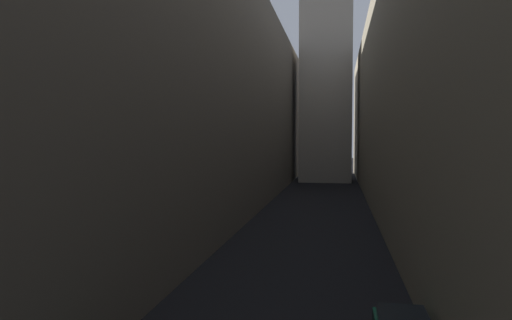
{
  "coord_description": "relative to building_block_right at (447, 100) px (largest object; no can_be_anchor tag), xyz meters",
  "views": [
    {
      "loc": [
        2.23,
        2.92,
        7.21
      ],
      "look_at": [
        0.0,
        14.93,
        6.64
      ],
      "focal_mm": 31.33,
      "sensor_mm": 36.0,
      "label": 1
    }
  ],
  "objects": [
    {
      "name": "building_block_right",
      "position": [
        0.0,
        0.0,
        0.0
      ],
      "size": [
        14.57,
        108.0,
        22.3
      ],
      "primitive_type": "cube",
      "color": "gray",
      "rests_on": "ground"
    },
    {
      "name": "building_block_left",
      "position": [
        -23.73,
        0.0,
        0.24
      ],
      "size": [
        10.88,
        108.0,
        22.77
      ],
      "primitive_type": "cube",
      "color": "#60594F",
      "rests_on": "ground"
    },
    {
      "name": "ground_plane",
      "position": [
        -12.78,
        -2.0,
        -11.15
      ],
      "size": [
        264.0,
        264.0,
        0.0
      ],
      "primitive_type": "plane",
      "color": "black"
    }
  ]
}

